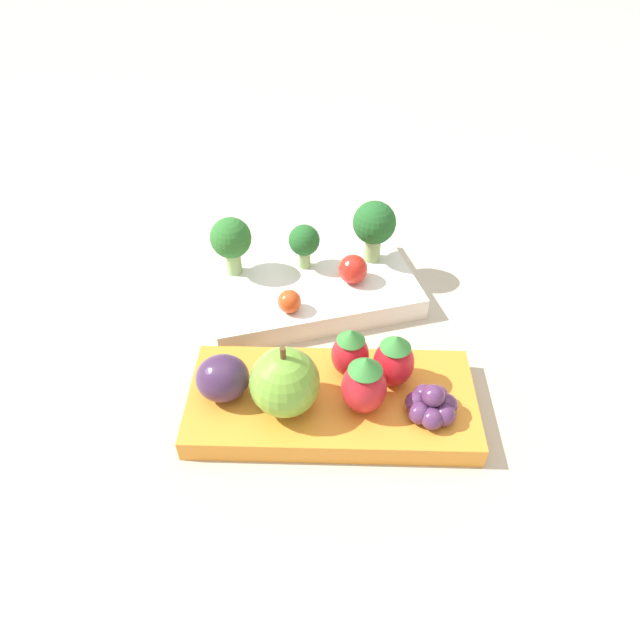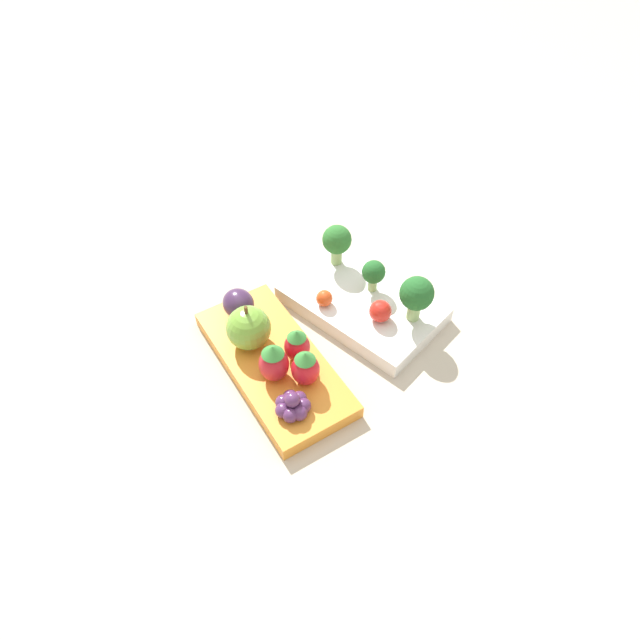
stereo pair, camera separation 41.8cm
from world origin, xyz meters
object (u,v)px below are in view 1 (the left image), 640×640
(broccoli_floret_2, at_px, (231,240))
(strawberry_0, at_px, (394,360))
(plum, at_px, (223,378))
(apple, at_px, (285,382))
(strawberry_1, at_px, (364,384))
(cherry_tomato_0, at_px, (289,301))
(grape_cluster, at_px, (432,405))
(strawberry_2, at_px, (350,352))
(cherry_tomato_1, at_px, (353,269))
(bento_box_savoury, at_px, (310,287))
(broccoli_floret_0, at_px, (304,242))
(bento_box_fruit, at_px, (332,402))

(broccoli_floret_2, height_order, strawberry_0, broccoli_floret_2)
(plum, bearing_deg, apple, -20.61)
(strawberry_0, xyz_separation_m, strawberry_1, (-0.03, -0.02, 0.00))
(broccoli_floret_2, bearing_deg, cherry_tomato_0, -52.95)
(cherry_tomato_0, xyz_separation_m, grape_cluster, (0.09, -0.12, -0.00))
(cherry_tomato_0, height_order, apple, apple)
(grape_cluster, bearing_deg, strawberry_2, 136.63)
(cherry_tomato_0, bearing_deg, plum, -123.50)
(broccoli_floret_2, bearing_deg, plum, -94.02)
(cherry_tomato_0, relative_size, plum, 0.52)
(strawberry_2, xyz_separation_m, grape_cluster, (0.05, -0.05, -0.01))
(strawberry_0, relative_size, grape_cluster, 1.24)
(cherry_tomato_1, relative_size, strawberry_2, 0.60)
(bento_box_savoury, xyz_separation_m, cherry_tomato_0, (-0.02, -0.04, 0.02))
(grape_cluster, bearing_deg, broccoli_floret_2, 126.66)
(cherry_tomato_1, bearing_deg, strawberry_0, -85.55)
(plum, xyz_separation_m, grape_cluster, (0.15, -0.04, -0.01))
(apple, relative_size, strawberry_0, 1.26)
(broccoli_floret_0, height_order, plum, broccoli_floret_0)
(strawberry_2, distance_m, plum, 0.10)
(plum, bearing_deg, strawberry_1, -13.81)
(cherry_tomato_0, bearing_deg, grape_cluster, -53.53)
(grape_cluster, bearing_deg, cherry_tomato_1, 100.91)
(grape_cluster, bearing_deg, bento_box_fruit, 158.24)
(bento_box_savoury, relative_size, strawberry_2, 4.58)
(strawberry_0, height_order, plum, strawberry_0)
(broccoli_floret_2, bearing_deg, strawberry_0, -52.06)
(bento_box_fruit, bearing_deg, cherry_tomato_1, 73.75)
(broccoli_floret_0, bearing_deg, broccoli_floret_2, -179.66)
(bento_box_fruit, bearing_deg, cherry_tomato_0, 103.46)
(bento_box_fruit, xyz_separation_m, broccoli_floret_0, (-0.00, 0.16, 0.04))
(broccoli_floret_0, bearing_deg, strawberry_2, -81.64)
(broccoli_floret_0, xyz_separation_m, apple, (-0.03, -0.16, -0.01))
(plum, bearing_deg, cherry_tomato_1, 45.45)
(broccoli_floret_2, distance_m, strawberry_0, 0.19)
(bento_box_fruit, height_order, strawberry_0, strawberry_0)
(bento_box_savoury, bearing_deg, broccoli_floret_0, 99.30)
(bento_box_savoury, xyz_separation_m, grape_cluster, (0.07, -0.17, 0.02))
(bento_box_savoury, distance_m, cherry_tomato_1, 0.05)
(strawberry_0, relative_size, strawberry_2, 1.07)
(apple, xyz_separation_m, strawberry_0, (0.08, 0.01, -0.00))
(cherry_tomato_0, bearing_deg, strawberry_1, -68.32)
(broccoli_floret_2, distance_m, strawberry_1, 0.19)
(bento_box_fruit, xyz_separation_m, strawberry_1, (0.02, -0.01, 0.03))
(bento_box_savoury, bearing_deg, plum, -121.82)
(bento_box_savoury, relative_size, bento_box_fruit, 0.88)
(strawberry_0, distance_m, strawberry_2, 0.03)
(strawberry_2, xyz_separation_m, plum, (-0.10, -0.01, -0.00))
(cherry_tomato_0, height_order, strawberry_1, strawberry_1)
(apple, xyz_separation_m, plum, (-0.04, 0.02, -0.01))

